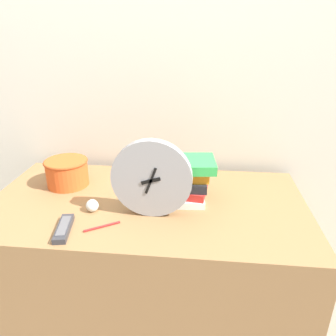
{
  "coord_description": "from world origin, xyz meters",
  "views": [
    {
      "loc": [
        0.21,
        -0.81,
        1.39
      ],
      "look_at": [
        0.09,
        0.31,
        0.9
      ],
      "focal_mm": 35.0,
      "sensor_mm": 36.0,
      "label": 1
    }
  ],
  "objects_px": {
    "tv_remote": "(64,228)",
    "desk_clock": "(152,179)",
    "crumpled_paper_ball": "(92,206)",
    "book_stack": "(183,179)",
    "basket": "(67,171)",
    "pen": "(102,226)"
  },
  "relations": [
    {
      "from": "tv_remote",
      "to": "book_stack",
      "type": "bearing_deg",
      "value": 34.79
    },
    {
      "from": "desk_clock",
      "to": "book_stack",
      "type": "bearing_deg",
      "value": 51.26
    },
    {
      "from": "tv_remote",
      "to": "desk_clock",
      "type": "bearing_deg",
      "value": 26.09
    },
    {
      "from": "basket",
      "to": "desk_clock",
      "type": "bearing_deg",
      "value": -27.29
    },
    {
      "from": "crumpled_paper_ball",
      "to": "desk_clock",
      "type": "bearing_deg",
      "value": 0.0
    },
    {
      "from": "tv_remote",
      "to": "crumpled_paper_ball",
      "type": "xyz_separation_m",
      "value": [
        0.06,
        0.14,
        0.01
      ]
    },
    {
      "from": "basket",
      "to": "pen",
      "type": "xyz_separation_m",
      "value": [
        0.25,
        -0.32,
        -0.06
      ]
    },
    {
      "from": "book_stack",
      "to": "pen",
      "type": "relative_size",
      "value": 2.12
    },
    {
      "from": "basket",
      "to": "tv_remote",
      "type": "xyz_separation_m",
      "value": [
        0.12,
        -0.35,
        -0.05
      ]
    },
    {
      "from": "book_stack",
      "to": "pen",
      "type": "xyz_separation_m",
      "value": [
        -0.27,
        -0.24,
        -0.09
      ]
    },
    {
      "from": "desk_clock",
      "to": "tv_remote",
      "type": "relative_size",
      "value": 1.77
    },
    {
      "from": "desk_clock",
      "to": "crumpled_paper_ball",
      "type": "distance_m",
      "value": 0.26
    },
    {
      "from": "book_stack",
      "to": "basket",
      "type": "height_order",
      "value": "book_stack"
    },
    {
      "from": "tv_remote",
      "to": "pen",
      "type": "xyz_separation_m",
      "value": [
        0.13,
        0.03,
        -0.01
      ]
    },
    {
      "from": "basket",
      "to": "pen",
      "type": "height_order",
      "value": "basket"
    },
    {
      "from": "desk_clock",
      "to": "pen",
      "type": "relative_size",
      "value": 2.57
    },
    {
      "from": "basket",
      "to": "tv_remote",
      "type": "distance_m",
      "value": 0.38
    },
    {
      "from": "basket",
      "to": "book_stack",
      "type": "bearing_deg",
      "value": -8.64
    },
    {
      "from": "book_stack",
      "to": "crumpled_paper_ball",
      "type": "bearing_deg",
      "value": -158.48
    },
    {
      "from": "basket",
      "to": "crumpled_paper_ball",
      "type": "relative_size",
      "value": 3.97
    },
    {
      "from": "book_stack",
      "to": "tv_remote",
      "type": "distance_m",
      "value": 0.49
    },
    {
      "from": "book_stack",
      "to": "desk_clock",
      "type": "bearing_deg",
      "value": -128.74
    }
  ]
}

